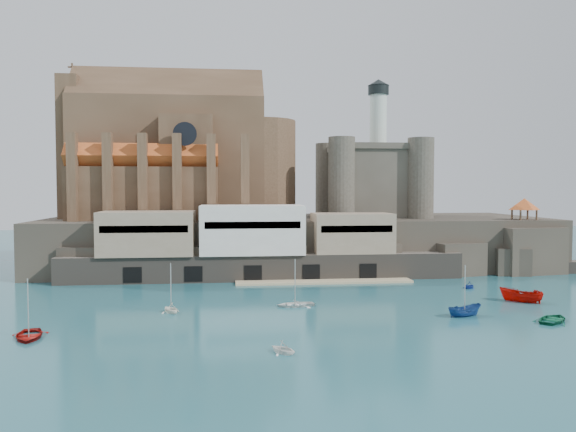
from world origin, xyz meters
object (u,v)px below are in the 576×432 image
at_px(pavilion, 524,205).
at_px(boat_0, 29,338).
at_px(church, 179,158).
at_px(castle_keep, 371,177).
at_px(boat_2, 464,316).
at_px(boat_1, 283,353).

distance_m(pavilion, boat_0, 87.86).
xyz_separation_m(church, castle_keep, (40.21, -0.78, -3.81)).
relative_size(pavilion, boat_0, 1.13).
bearing_deg(castle_keep, pavilion, -30.18).
xyz_separation_m(boat_0, boat_2, (50.50, 4.81, 0.00)).
xyz_separation_m(castle_keep, boat_0, (-51.47, -54.66, -18.31)).
distance_m(church, castle_keep, 40.39).
bearing_deg(boat_2, church, 23.49).
xyz_separation_m(pavilion, boat_0, (-77.40, -39.59, -12.73)).
distance_m(boat_0, boat_1, 27.73).
distance_m(church, boat_0, 60.75).
height_order(pavilion, boat_2, pavilion).
height_order(castle_keep, boat_1, castle_keep).
xyz_separation_m(castle_keep, boat_1, (-25.05, -63.08, -18.31)).
distance_m(castle_keep, pavilion, 30.50).
height_order(church, pavilion, church).
relative_size(castle_keep, pavilion, 4.58).
distance_m(pavilion, boat_1, 71.16).
height_order(boat_0, boat_1, boat_0).
relative_size(pavilion, boat_1, 2.12).
relative_size(church, boat_1, 15.55).
distance_m(castle_keep, boat_0, 77.29).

